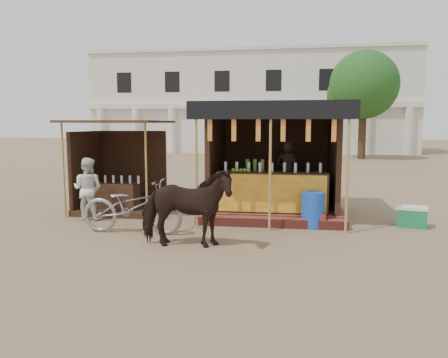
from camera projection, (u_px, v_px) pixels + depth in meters
name	position (u px, v px, depth m)	size (l,w,h in m)	color
ground	(211.00, 249.00, 8.07)	(120.00, 120.00, 0.00)	#846B4C
main_stall	(274.00, 174.00, 11.08)	(3.60, 3.61, 2.78)	maroon
secondary_stall	(116.00, 178.00, 11.61)	(2.40, 2.40, 2.38)	#3D2516
cow	(186.00, 208.00, 8.07)	(0.80, 1.76, 1.49)	black
motorbike	(132.00, 206.00, 9.15)	(0.76, 2.17, 1.14)	gray
bystander	(88.00, 189.00, 10.44)	(0.73, 0.57, 1.50)	white
blue_barrel	(313.00, 210.00, 9.69)	(0.51, 0.51, 0.79)	blue
red_crate	(316.00, 220.00, 9.70)	(0.42, 0.39, 0.33)	maroon
cooler	(412.00, 217.00, 9.76)	(0.74, 0.60, 0.46)	#1A7643
background_building	(251.00, 104.00, 37.23)	(26.00, 7.45, 8.18)	silver
tree	(361.00, 88.00, 28.32)	(4.50, 4.40, 7.00)	#382314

